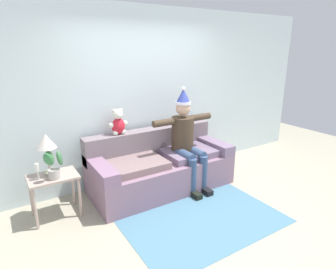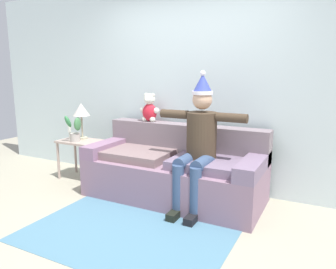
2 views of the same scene
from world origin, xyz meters
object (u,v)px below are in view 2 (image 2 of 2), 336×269
(side_table, at_px, (80,147))
(table_lamp, at_px, (81,111))
(potted_plant, at_px, (75,129))
(teddy_bear, at_px, (149,109))
(couch, at_px, (175,170))
(person_seated, at_px, (198,140))
(candle_tall, at_px, (69,130))

(side_table, relative_size, table_lamp, 1.12)
(table_lamp, xyz_separation_m, potted_plant, (0.02, -0.17, -0.23))
(teddy_bear, bearing_deg, couch, -28.56)
(person_seated, height_order, teddy_bear, person_seated)
(person_seated, height_order, table_lamp, person_seated)
(couch, bearing_deg, candle_tall, -179.78)
(teddy_bear, distance_m, candle_tall, 1.26)
(side_table, bearing_deg, couch, -0.51)
(side_table, bearing_deg, person_seated, -5.42)
(teddy_bear, relative_size, side_table, 0.65)
(couch, height_order, person_seated, person_seated)
(table_lamp, height_order, potted_plant, table_lamp)
(candle_tall, bearing_deg, person_seated, -4.44)
(side_table, height_order, potted_plant, potted_plant)
(potted_plant, bearing_deg, side_table, 94.09)
(person_seated, bearing_deg, candle_tall, 175.56)
(couch, relative_size, table_lamp, 4.07)
(teddy_bear, height_order, candle_tall, teddy_bear)
(teddy_bear, height_order, table_lamp, teddy_bear)
(couch, relative_size, side_table, 3.65)
(teddy_bear, bearing_deg, person_seated, -27.01)
(couch, relative_size, person_seated, 1.38)
(potted_plant, bearing_deg, table_lamp, 97.25)
(table_lamp, distance_m, candle_tall, 0.33)
(couch, bearing_deg, table_lamp, 176.49)
(potted_plant, bearing_deg, teddy_bear, 20.12)
(couch, bearing_deg, teddy_bear, 151.44)
(couch, distance_m, table_lamp, 1.68)
(table_lamp, bearing_deg, potted_plant, -82.75)
(table_lamp, bearing_deg, teddy_bear, 10.71)
(person_seated, xyz_separation_m, teddy_bear, (-0.89, 0.46, 0.25))
(person_seated, relative_size, candle_tall, 7.40)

